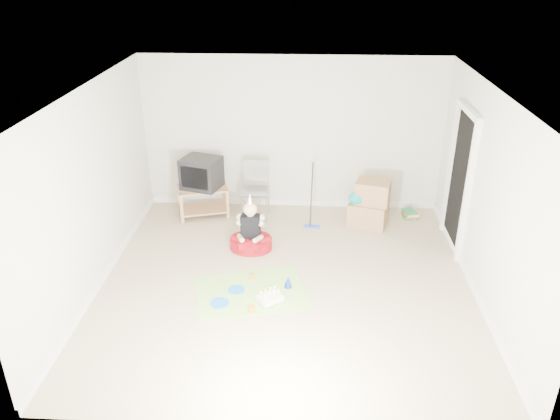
{
  "coord_description": "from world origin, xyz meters",
  "views": [
    {
      "loc": [
        0.25,
        -6.25,
        4.1
      ],
      "look_at": [
        -0.1,
        0.4,
        0.9
      ],
      "focal_mm": 35.0,
      "sensor_mm": 36.0,
      "label": 1
    }
  ],
  "objects_px": {
    "crt_tv": "(201,173)",
    "seated_woman": "(251,237)",
    "cardboard_boxes": "(369,204)",
    "folding_chair": "(255,191)",
    "tv_stand": "(203,199)",
    "birthday_cake": "(270,299)"
  },
  "relations": [
    {
      "from": "folding_chair",
      "to": "cardboard_boxes",
      "type": "height_order",
      "value": "folding_chair"
    },
    {
      "from": "tv_stand",
      "to": "folding_chair",
      "type": "distance_m",
      "value": 0.91
    },
    {
      "from": "cardboard_boxes",
      "to": "seated_woman",
      "type": "relative_size",
      "value": 0.84
    },
    {
      "from": "cardboard_boxes",
      "to": "seated_woman",
      "type": "xyz_separation_m",
      "value": [
        -1.84,
        -0.89,
        -0.17
      ]
    },
    {
      "from": "cardboard_boxes",
      "to": "tv_stand",
      "type": "bearing_deg",
      "value": 175.46
    },
    {
      "from": "cardboard_boxes",
      "to": "birthday_cake",
      "type": "xyz_separation_m",
      "value": [
        -1.46,
        -2.25,
        -0.33
      ]
    },
    {
      "from": "crt_tv",
      "to": "cardboard_boxes",
      "type": "relative_size",
      "value": 0.78
    },
    {
      "from": "crt_tv",
      "to": "seated_woman",
      "type": "relative_size",
      "value": 0.65
    },
    {
      "from": "tv_stand",
      "to": "seated_woman",
      "type": "bearing_deg",
      "value": -50.47
    },
    {
      "from": "birthday_cake",
      "to": "folding_chair",
      "type": "bearing_deg",
      "value": 99.59
    },
    {
      "from": "seated_woman",
      "to": "birthday_cake",
      "type": "height_order",
      "value": "seated_woman"
    },
    {
      "from": "crt_tv",
      "to": "seated_woman",
      "type": "height_order",
      "value": "crt_tv"
    },
    {
      "from": "seated_woman",
      "to": "birthday_cake",
      "type": "xyz_separation_m",
      "value": [
        0.38,
        -1.36,
        -0.16
      ]
    },
    {
      "from": "crt_tv",
      "to": "cardboard_boxes",
      "type": "distance_m",
      "value": 2.79
    },
    {
      "from": "tv_stand",
      "to": "crt_tv",
      "type": "distance_m",
      "value": 0.47
    },
    {
      "from": "tv_stand",
      "to": "seated_woman",
      "type": "distance_m",
      "value": 1.44
    },
    {
      "from": "tv_stand",
      "to": "birthday_cake",
      "type": "bearing_deg",
      "value": -62.32
    },
    {
      "from": "tv_stand",
      "to": "cardboard_boxes",
      "type": "xyz_separation_m",
      "value": [
        2.75,
        -0.22,
        0.07
      ]
    },
    {
      "from": "crt_tv",
      "to": "seated_woman",
      "type": "distance_m",
      "value": 1.55
    },
    {
      "from": "cardboard_boxes",
      "to": "folding_chair",
      "type": "bearing_deg",
      "value": 175.17
    },
    {
      "from": "seated_woman",
      "to": "crt_tv",
      "type": "bearing_deg",
      "value": 129.53
    },
    {
      "from": "tv_stand",
      "to": "cardboard_boxes",
      "type": "bearing_deg",
      "value": -4.54
    }
  ]
}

